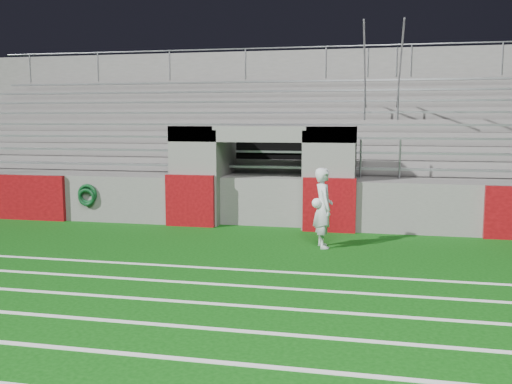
# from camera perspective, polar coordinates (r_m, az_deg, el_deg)

# --- Properties ---
(ground) EXTENTS (90.00, 90.00, 0.00)m
(ground) POSITION_cam_1_polar(r_m,az_deg,el_deg) (11.72, -2.82, -6.41)
(ground) COLOR #0B440B
(ground) RESTS_ON ground
(field_markings) EXTENTS (28.00, 8.09, 0.01)m
(field_markings) POSITION_cam_1_polar(r_m,az_deg,el_deg) (7.24, -13.46, -15.40)
(field_markings) COLOR white
(field_markings) RESTS_ON ground
(stadium_structure) EXTENTS (26.00, 8.48, 5.42)m
(stadium_structure) POSITION_cam_1_polar(r_m,az_deg,el_deg) (19.24, 3.29, 3.45)
(stadium_structure) COLOR #63605E
(stadium_structure) RESTS_ON ground
(goalkeeper_with_ball) EXTENTS (0.60, 0.73, 1.74)m
(goalkeeper_with_ball) POSITION_cam_1_polar(r_m,az_deg,el_deg) (12.41, 6.73, -1.57)
(goalkeeper_with_ball) COLOR silver
(goalkeeper_with_ball) RESTS_ON ground
(hose_coil) EXTENTS (0.56, 0.15, 0.61)m
(hose_coil) POSITION_cam_1_polar(r_m,az_deg,el_deg) (16.03, -16.54, -0.33)
(hose_coil) COLOR #0C3E1B
(hose_coil) RESTS_ON ground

